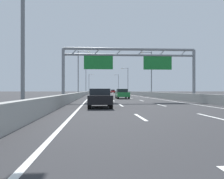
{
  "coord_description": "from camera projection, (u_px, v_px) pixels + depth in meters",
  "views": [
    {
      "loc": [
        -3.99,
        1.0,
        1.35
      ],
      "look_at": [
        1.37,
        79.8,
        1.53
      ],
      "focal_mm": 37.57,
      "sensor_mm": 36.0,
      "label": 1
    }
  ],
  "objects": [
    {
      "name": "ground_plane",
      "position": [
        106.0,
        93.0,
        99.04
      ],
      "size": [
        260.0,
        260.0,
        0.0
      ],
      "primitive_type": "plane",
      "color": "#2D2D30"
    },
    {
      "name": "lane_dash_left_1",
      "position": [
        140.0,
        117.0,
        11.62
      ],
      "size": [
        0.16,
        3.0,
        0.01
      ],
      "primitive_type": "cube",
      "color": "white",
      "rests_on": "ground_plane"
    },
    {
      "name": "lane_dash_left_2",
      "position": [
        121.0,
        105.0,
        20.6
      ],
      "size": [
        0.16,
        3.0,
        0.01
      ],
      "primitive_type": "cube",
      "color": "white",
      "rests_on": "ground_plane"
    },
    {
      "name": "lane_dash_left_3",
      "position": [
        113.0,
        101.0,
        29.58
      ],
      "size": [
        0.16,
        3.0,
        0.01
      ],
      "primitive_type": "cube",
      "color": "white",
      "rests_on": "ground_plane"
    },
    {
      "name": "lane_dash_left_4",
      "position": [
        109.0,
        98.0,
        38.56
      ],
      "size": [
        0.16,
        3.0,
        0.01
      ],
      "primitive_type": "cube",
      "color": "white",
      "rests_on": "ground_plane"
    },
    {
      "name": "lane_dash_left_5",
      "position": [
        107.0,
        97.0,
        47.54
      ],
      "size": [
        0.16,
        3.0,
        0.01
      ],
      "primitive_type": "cube",
      "color": "white",
      "rests_on": "ground_plane"
    },
    {
      "name": "lane_dash_left_6",
      "position": [
        105.0,
        96.0,
        56.52
      ],
      "size": [
        0.16,
        3.0,
        0.01
      ],
      "primitive_type": "cube",
      "color": "white",
      "rests_on": "ground_plane"
    },
    {
      "name": "lane_dash_left_7",
      "position": [
        104.0,
        95.0,
        65.49
      ],
      "size": [
        0.16,
        3.0,
        0.01
      ],
      "primitive_type": "cube",
      "color": "white",
      "rests_on": "ground_plane"
    },
    {
      "name": "lane_dash_left_8",
      "position": [
        103.0,
        94.0,
        74.47
      ],
      "size": [
        0.16,
        3.0,
        0.01
      ],
      "primitive_type": "cube",
      "color": "white",
      "rests_on": "ground_plane"
    },
    {
      "name": "lane_dash_left_9",
      "position": [
        102.0,
        94.0,
        83.45
      ],
      "size": [
        0.16,
        3.0,
        0.01
      ],
      "primitive_type": "cube",
      "color": "white",
      "rests_on": "ground_plane"
    },
    {
      "name": "lane_dash_left_10",
      "position": [
        102.0,
        93.0,
        92.43
      ],
      "size": [
        0.16,
        3.0,
        0.01
      ],
      "primitive_type": "cube",
      "color": "white",
      "rests_on": "ground_plane"
    },
    {
      "name": "lane_dash_left_11",
      "position": [
        101.0,
        93.0,
        101.41
      ],
      "size": [
        0.16,
        3.0,
        0.01
      ],
      "primitive_type": "cube",
      "color": "white",
      "rests_on": "ground_plane"
    },
    {
      "name": "lane_dash_left_12",
      "position": [
        101.0,
        93.0,
        110.39
      ],
      "size": [
        0.16,
        3.0,
        0.01
      ],
      "primitive_type": "cube",
      "color": "white",
      "rests_on": "ground_plane"
    },
    {
      "name": "lane_dash_left_13",
      "position": [
        100.0,
        93.0,
        119.37
      ],
      "size": [
        0.16,
        3.0,
        0.01
      ],
      "primitive_type": "cube",
      "color": "white",
      "rests_on": "ground_plane"
    },
    {
      "name": "lane_dash_left_14",
      "position": [
        100.0,
        92.0,
        128.35
      ],
      "size": [
        0.16,
        3.0,
        0.01
      ],
      "primitive_type": "cube",
      "color": "white",
      "rests_on": "ground_plane"
    },
    {
      "name": "lane_dash_left_15",
      "position": [
        100.0,
        92.0,
        137.33
      ],
      "size": [
        0.16,
        3.0,
        0.01
      ],
      "primitive_type": "cube",
      "color": "white",
      "rests_on": "ground_plane"
    },
    {
      "name": "lane_dash_left_16",
      "position": [
        100.0,
        92.0,
        146.31
      ],
      "size": [
        0.16,
        3.0,
        0.01
      ],
      "primitive_type": "cube",
      "color": "white",
      "rests_on": "ground_plane"
    },
    {
      "name": "lane_dash_left_17",
      "position": [
        99.0,
        92.0,
        155.29
      ],
      "size": [
        0.16,
        3.0,
        0.01
      ],
      "primitive_type": "cube",
      "color": "white",
      "rests_on": "ground_plane"
    },
    {
      "name": "lane_dash_right_1",
      "position": [
        210.0,
        117.0,
        11.86
      ],
      "size": [
        0.16,
        3.0,
        0.01
      ],
      "primitive_type": "cube",
      "color": "white",
      "rests_on": "ground_plane"
    },
    {
      "name": "lane_dash_right_2",
      "position": [
        161.0,
        105.0,
        20.84
      ],
      "size": [
        0.16,
        3.0,
        0.01
      ],
      "primitive_type": "cube",
      "color": "white",
      "rests_on": "ground_plane"
    },
    {
      "name": "lane_dash_right_3",
      "position": [
        142.0,
        101.0,
        29.82
      ],
      "size": [
        0.16,
        3.0,
        0.01
      ],
      "primitive_type": "cube",
      "color": "white",
      "rests_on": "ground_plane"
    },
    {
      "name": "lane_dash_right_4",
      "position": [
        131.0,
        98.0,
        38.8
      ],
      "size": [
        0.16,
        3.0,
        0.01
      ],
      "primitive_type": "cube",
      "color": "white",
      "rests_on": "ground_plane"
    },
    {
      "name": "lane_dash_right_5",
      "position": [
        125.0,
        97.0,
        47.78
      ],
      "size": [
        0.16,
        3.0,
        0.01
      ],
      "primitive_type": "cube",
      "color": "white",
      "rests_on": "ground_plane"
    },
    {
      "name": "lane_dash_right_6",
      "position": [
        120.0,
        96.0,
        56.76
      ],
      "size": [
        0.16,
        3.0,
        0.01
      ],
      "primitive_type": "cube",
      "color": "white",
      "rests_on": "ground_plane"
    },
    {
      "name": "lane_dash_right_7",
      "position": [
        117.0,
        95.0,
        65.74
      ],
      "size": [
        0.16,
        3.0,
        0.01
      ],
      "primitive_type": "cube",
      "color": "white",
      "rests_on": "ground_plane"
    },
    {
      "name": "lane_dash_right_8",
      "position": [
        114.0,
        94.0,
        74.72
      ],
      "size": [
        0.16,
        3.0,
        0.01
      ],
      "primitive_type": "cube",
      "color": "white",
      "rests_on": "ground_plane"
    },
    {
      "name": "lane_dash_right_9",
      "position": [
        112.0,
        94.0,
        83.7
      ],
      "size": [
        0.16,
        3.0,
        0.01
      ],
      "primitive_type": "cube",
      "color": "white",
      "rests_on": "ground_plane"
    },
    {
      "name": "lane_dash_right_10",
      "position": [
        111.0,
        93.0,
        92.68
      ],
      "size": [
        0.16,
        3.0,
        0.01
      ],
      "primitive_type": "cube",
      "color": "white",
      "rests_on": "ground_plane"
    },
    {
      "name": "lane_dash_right_11",
      "position": [
        109.0,
        93.0,
        101.66
      ],
      "size": [
        0.16,
        3.0,
        0.01
      ],
      "primitive_type": "cube",
      "color": "white",
      "rests_on": "ground_plane"
    },
    {
      "name": "lane_dash_right_12",
      "position": [
        108.0,
        93.0,
        110.63
      ],
      "size": [
        0.16,
        3.0,
        0.01
      ],
      "primitive_type": "cube",
      "color": "white",
      "rests_on": "ground_plane"
    },
    {
      "name": "lane_dash_right_13",
      "position": [
        107.0,
        93.0,
        119.61
      ],
      "size": [
        0.16,
        3.0,
        0.01
      ],
      "primitive_type": "cube",
      "color": "white",
      "rests_on": "ground_plane"
    },
    {
      "name": "lane_dash_right_14",
      "position": [
        107.0,
        92.0,
        128.59
      ],
      "size": [
        0.16,
        3.0,
        0.01
      ],
      "primitive_type": "cube",
      "color": "white",
      "rests_on": "ground_plane"
    },
    {
      "name": "lane_dash_right_15",
      "position": [
        106.0,
        92.0,
        137.57
      ],
      "size": [
        0.16,
        3.0,
        0.01
      ],
      "primitive_type": "cube",
      "color": "white",
      "rests_on": "ground_plane"
    },
    {
      "name": "lane_dash_right_16",
      "position": [
        105.0,
        92.0,
        146.55
      ],
      "size": [
        0.16,
        3.0,
        0.01
      ],
      "primitive_type": "cube",
      "color": "white",
      "rests_on": "ground_plane"
    },
    {
      "name": "lane_dash_right_17",
      "position": [
        105.0,
        92.0,
        155.53
      ],
      "size": [
        0.16,
        3.0,
        0.01
      ],
      "primitive_type": "cube",
      "color": "white",
      "rests_on": "ground_plane"
    },
    {
      "name": "edge_line_left",
      "position": [
        93.0,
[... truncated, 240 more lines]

